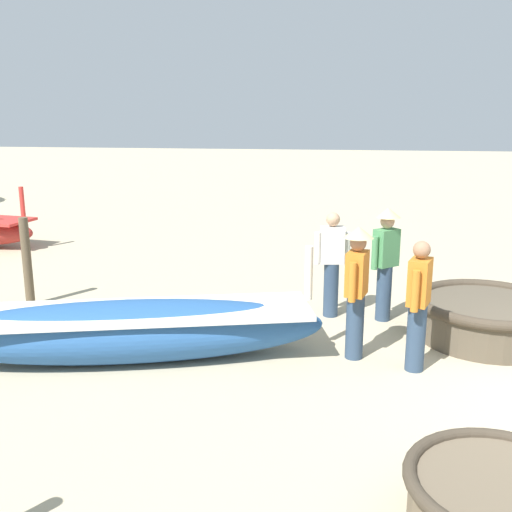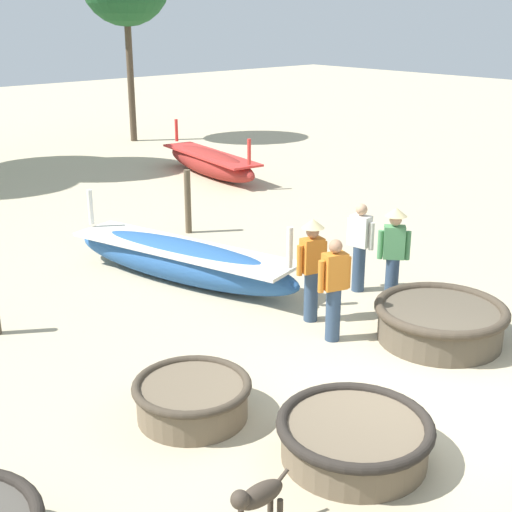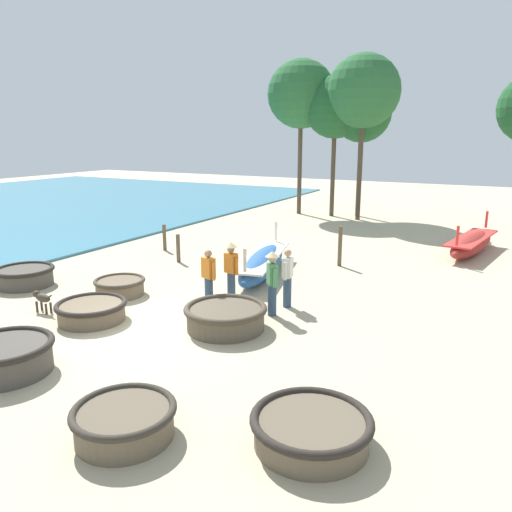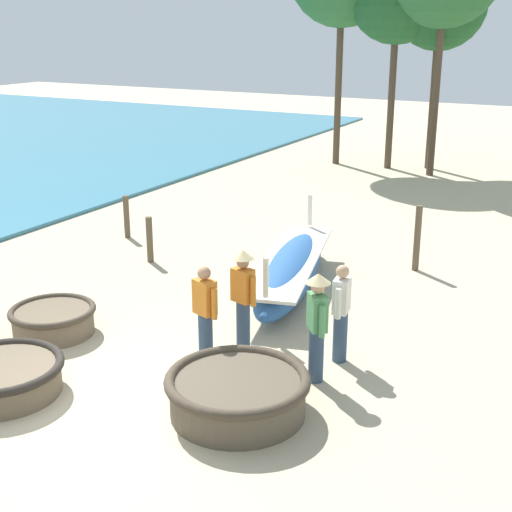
% 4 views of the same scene
% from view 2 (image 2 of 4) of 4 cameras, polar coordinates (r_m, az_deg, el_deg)
% --- Properties ---
extents(ground_plane, '(80.00, 80.00, 0.00)m').
position_cam_2_polar(ground_plane, '(9.25, 12.27, -11.66)').
color(ground_plane, '#BCAD8C').
extents(coracle_nearest, '(1.96, 1.96, 0.58)m').
position_cam_2_polar(coracle_nearest, '(10.90, 14.52, -5.04)').
color(coracle_nearest, brown).
rests_on(coracle_nearest, ground).
extents(coracle_center, '(1.72, 1.72, 0.48)m').
position_cam_2_polar(coracle_center, '(8.07, 7.88, -14.14)').
color(coracle_center, brown).
rests_on(coracle_center, ground).
extents(coracle_front_right, '(1.44, 1.44, 0.48)m').
position_cam_2_polar(coracle_front_right, '(8.75, -5.12, -11.19)').
color(coracle_front_right, brown).
rests_on(coracle_front_right, ground).
extents(long_boat_green_hull, '(2.18, 4.96, 1.39)m').
position_cam_2_polar(long_boat_green_hull, '(12.87, -5.92, -0.31)').
color(long_boat_green_hull, '#285693').
rests_on(long_boat_green_hull, ground).
extents(long_boat_red_hull, '(1.60, 4.67, 1.40)m').
position_cam_2_polar(long_boat_red_hull, '(21.08, -3.68, 7.49)').
color(long_boat_red_hull, maroon).
rests_on(long_boat_red_hull, ground).
extents(fisherman_by_coracle, '(0.27, 0.53, 1.57)m').
position_cam_2_polar(fisherman_by_coracle, '(12.34, 8.30, 0.87)').
color(fisherman_by_coracle, '#2D425B').
rests_on(fisherman_by_coracle, ground).
extents(fisherman_with_hat, '(0.51, 0.32, 1.57)m').
position_cam_2_polar(fisherman_with_hat, '(10.43, 6.26, -2.52)').
color(fisherman_with_hat, '#2D425B').
rests_on(fisherman_with_hat, ground).
extents(fisherman_standing_left, '(0.52, 0.36, 1.67)m').
position_cam_2_polar(fisherman_standing_left, '(11.01, 4.49, -0.59)').
color(fisherman_standing_left, '#2D425B').
rests_on(fisherman_standing_left, ground).
extents(fisherman_crouching, '(0.39, 0.42, 1.67)m').
position_cam_2_polar(fisherman_crouching, '(11.80, 10.96, 0.48)').
color(fisherman_crouching, '#2D425B').
rests_on(fisherman_crouching, ground).
extents(dog, '(0.69, 0.22, 0.55)m').
position_cam_2_polar(dog, '(7.00, 0.11, -18.79)').
color(dog, '#3D3328').
rests_on(dog, ground).
extents(mooring_post_shoreline, '(0.14, 0.14, 1.41)m').
position_cam_2_polar(mooring_post_shoreline, '(15.58, -5.48, 4.35)').
color(mooring_post_shoreline, brown).
rests_on(mooring_post_shoreline, ground).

